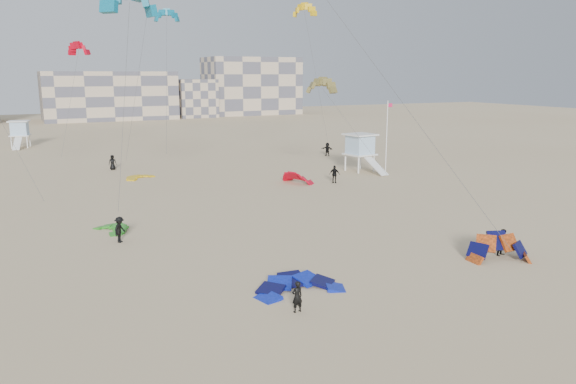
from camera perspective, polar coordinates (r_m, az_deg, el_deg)
name	(u,v)px	position (r m, az deg, el deg)	size (l,w,h in m)	color
ground	(340,332)	(26.08, 5.30, -13.96)	(320.00, 320.00, 0.00)	tan
kite_ground_blue	(299,290)	(30.53, 1.10, -9.94)	(4.48, 4.61, 1.04)	#1323BA
kite_ground_orange	(499,260)	(37.52, 20.65, -6.51)	(4.05, 2.86, 2.80)	#EE5818
kite_ground_green	(112,231)	(43.57, -17.48, -3.78)	(2.86, 3.00, 0.67)	green
kite_ground_red_far	(298,183)	(59.74, 0.98, 0.93)	(3.67, 3.19, 2.11)	#D2000A
kite_ground_yellow	(139,178)	(64.51, -14.87, 1.35)	(3.13, 3.29, 0.40)	yellow
kitesurfer_main	(297,297)	(27.63, 0.94, -10.59)	(0.58, 0.38, 1.58)	black
kitesurfer_b	(503,242)	(38.36, 21.02, -4.79)	(0.84, 0.65, 1.72)	black
kitesurfer_c	(120,230)	(40.23, -16.72, -3.68)	(1.17, 0.67, 1.81)	black
kitesurfer_d	(335,174)	(59.67, 4.76, 1.80)	(1.11, 0.46, 1.89)	black
kitesurfer_e	(112,162)	(71.01, -17.40, 2.89)	(0.89, 0.58, 1.82)	black
kitesurfer_f	(327,149)	(79.66, 4.01, 4.35)	(1.75, 0.56, 1.89)	black
kite_fly_teal_a	(130,2)	(44.99, -15.79, 18.04)	(5.77, 5.76, 17.02)	#0F7398
kite_fly_olive	(321,87)	(58.23, 3.41, 10.60)	(8.42, 5.53, 10.42)	olive
kite_fly_yellow	(304,11)	(76.92, 1.67, 17.88)	(8.81, 6.89, 19.39)	yellow
kite_fly_teal_b	(167,17)	(86.34, -12.23, 17.01)	(5.54, 12.40, 19.67)	#0F7398
kite_fly_red	(79,50)	(78.36, -20.50, 13.38)	(5.42, 4.45, 14.64)	#D2000A
lifeguard_tower_near	(360,153)	(67.24, 7.33, 3.98)	(3.56, 6.32, 4.46)	white
lifeguard_tower_far	(20,134)	(98.08, -25.57, 5.32)	(3.53, 6.08, 4.23)	white
flagpole	(387,135)	(66.56, 10.01, 5.70)	(0.68, 0.10, 8.36)	white
condo_mid	(109,96)	(151.73, -17.73, 9.31)	(32.00, 16.00, 12.00)	#C0AB8D
condo_east	(251,86)	(164.30, -3.74, 10.69)	(26.00, 14.00, 16.00)	#C0AB8D
condo_fill_right	(195,98)	(154.61, -9.42, 9.38)	(10.00, 10.00, 10.00)	#C0AB8D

